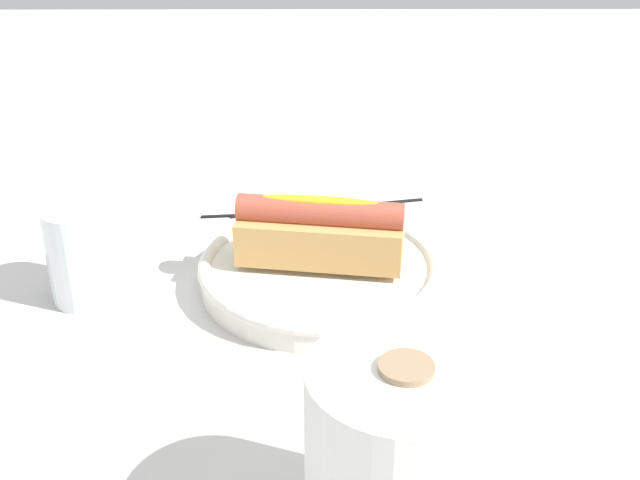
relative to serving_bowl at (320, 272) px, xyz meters
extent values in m
plane|color=beige|center=(-0.02, -0.01, -0.02)|extent=(2.40, 2.40, 0.00)
cylinder|color=silver|center=(0.00, 0.00, 0.00)|extent=(0.22, 0.22, 0.02)
torus|color=silver|center=(0.00, 0.00, 0.01)|extent=(0.23, 0.23, 0.01)
cube|color=tan|center=(0.00, 0.00, 0.03)|extent=(0.16, 0.07, 0.04)
cylinder|color=#B24C38|center=(0.00, 0.00, 0.06)|extent=(0.15, 0.05, 0.03)
ellipsoid|color=gold|center=(0.00, 0.00, 0.07)|extent=(0.11, 0.03, 0.01)
cylinder|color=white|center=(0.21, 0.02, 0.03)|extent=(0.07, 0.07, 0.09)
cylinder|color=silver|center=(0.21, 0.02, 0.01)|extent=(0.06, 0.06, 0.06)
cylinder|color=white|center=(-0.04, 0.30, 0.05)|extent=(0.11, 0.11, 0.13)
cylinder|color=#997A5B|center=(-0.04, 0.30, 0.12)|extent=(0.03, 0.03, 0.00)
cylinder|color=black|center=(0.02, -0.16, -0.01)|extent=(0.22, 0.02, 0.01)
cylinder|color=black|center=(-0.01, -0.17, -0.01)|extent=(0.22, 0.05, 0.01)
camera|label=1|loc=(0.00, 0.66, 0.38)|focal=45.94mm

